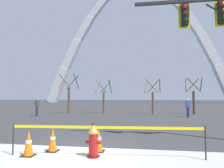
% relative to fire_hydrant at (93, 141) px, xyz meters
% --- Properties ---
extents(ground_plane, '(240.00, 240.00, 0.00)m').
position_rel_fire_hydrant_xyz_m(ground_plane, '(-0.57, 1.04, -0.47)').
color(ground_plane, '#333335').
extents(fire_hydrant, '(0.46, 0.48, 0.99)m').
position_rel_fire_hydrant_xyz_m(fire_hydrant, '(0.00, 0.00, 0.00)').
color(fire_hydrant, '#5E0F0D').
rests_on(fire_hydrant, ground).
extents(caution_tape_barrier, '(5.57, 0.41, 0.93)m').
position_rel_fire_hydrant_xyz_m(caution_tape_barrier, '(0.35, 0.00, 0.18)').
color(caution_tape_barrier, '#232326').
rests_on(caution_tape_barrier, ground).
extents(traffic_cone_by_hydrant, '(0.36, 0.36, 0.73)m').
position_rel_fire_hydrant_xyz_m(traffic_cone_by_hydrant, '(0.02, 0.59, -0.11)').
color(traffic_cone_by_hydrant, black).
rests_on(traffic_cone_by_hydrant, ground).
extents(traffic_cone_mid_sidewalk, '(0.36, 0.36, 0.73)m').
position_rel_fire_hydrant_xyz_m(traffic_cone_mid_sidewalk, '(-1.91, -0.19, -0.11)').
color(traffic_cone_mid_sidewalk, black).
rests_on(traffic_cone_mid_sidewalk, ground).
extents(traffic_cone_curb_edge, '(0.36, 0.36, 0.73)m').
position_rel_fire_hydrant_xyz_m(traffic_cone_curb_edge, '(-1.43, 0.39, -0.11)').
color(traffic_cone_curb_edge, black).
rests_on(traffic_cone_curb_edge, ground).
extents(monument_arch, '(58.25, 2.75, 39.82)m').
position_rel_fire_hydrant_xyz_m(monument_arch, '(-0.57, 57.38, 17.28)').
color(monument_arch, silver).
rests_on(monument_arch, ground).
extents(tree_far_left, '(1.95, 1.96, 4.23)m').
position_rel_fire_hydrant_xyz_m(tree_far_left, '(-6.53, 15.12, 1.41)').
color(tree_far_left, brown).
rests_on(tree_far_left, ground).
extents(tree_left_mid, '(1.65, 1.66, 3.54)m').
position_rel_fire_hydrant_xyz_m(tree_left_mid, '(-2.81, 15.70, 1.11)').
color(tree_left_mid, brown).
rests_on(tree_left_mid, ground).
extents(tree_center_left, '(1.63, 1.64, 3.51)m').
position_rel_fire_hydrant_xyz_m(tree_center_left, '(2.34, 14.84, 1.09)').
color(tree_center_left, brown).
rests_on(tree_center_left, ground).
extents(tree_center_right, '(1.69, 1.70, 3.65)m').
position_rel_fire_hydrant_xyz_m(tree_center_right, '(6.42, 15.71, 1.15)').
color(tree_center_right, '#473323').
rests_on(tree_center_right, ground).
extents(pedestrian_walking_left, '(0.37, 0.26, 1.59)m').
position_rel_fire_hydrant_xyz_m(pedestrian_walking_left, '(5.20, 12.54, 0.35)').
color(pedestrian_walking_left, '#232847').
rests_on(pedestrian_walking_left, ground).
extents(pedestrian_standing_center, '(0.38, 0.38, 1.59)m').
position_rel_fire_hydrant_xyz_m(pedestrian_standing_center, '(-8.12, 11.39, 0.35)').
color(pedestrian_standing_center, '#232847').
rests_on(pedestrian_standing_center, ground).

